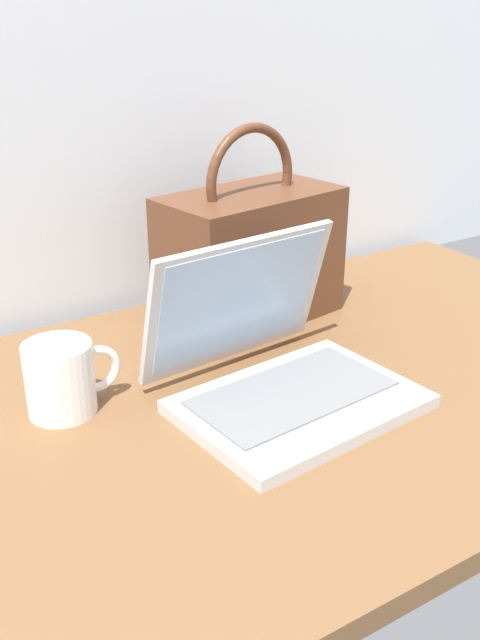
# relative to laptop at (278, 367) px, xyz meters

# --- Properties ---
(desk) EXTENTS (1.60, 0.76, 0.03)m
(desk) POSITION_rel_laptop_xyz_m (-0.10, 0.02, -0.06)
(desk) COLOR brown
(desk) RESTS_ON ground
(laptop) EXTENTS (0.33, 0.30, 0.21)m
(laptop) POSITION_rel_laptop_xyz_m (0.00, 0.00, 0.00)
(laptop) COLOR silver
(laptop) RESTS_ON desk
(coffee_mug) EXTENTS (0.13, 0.09, 0.10)m
(coffee_mug) POSITION_rel_laptop_xyz_m (-0.26, 0.12, 0.01)
(coffee_mug) COLOR white
(coffee_mug) RESTS_ON desk
(handbag) EXTENTS (0.32, 0.21, 0.33)m
(handbag) POSITION_rel_laptop_xyz_m (0.12, 0.25, 0.07)
(handbag) COLOR #59331E
(handbag) RESTS_ON desk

